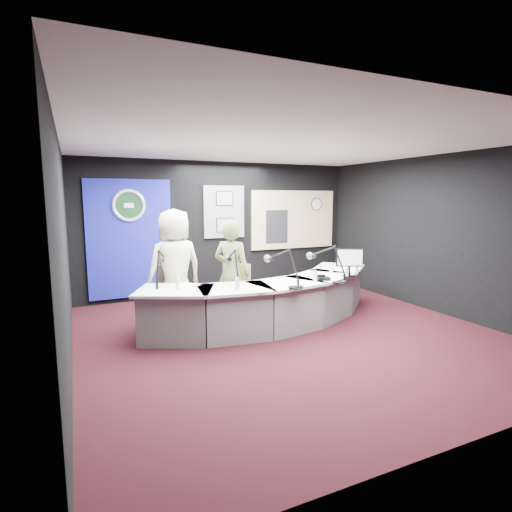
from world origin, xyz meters
name	(u,v)px	position (x,y,z in m)	size (l,w,h in m)	color
ground	(290,334)	(0.00, 0.00, 0.00)	(6.00, 6.00, 0.00)	black
ceiling	(292,144)	(0.00, 0.00, 2.80)	(6.00, 6.00, 0.02)	silver
wall_back	(222,228)	(0.00, 3.00, 1.40)	(6.00, 0.02, 2.80)	black
wall_front	(480,279)	(0.00, -3.00, 1.40)	(6.00, 0.02, 2.80)	black
wall_left	(65,254)	(-3.00, 0.00, 1.40)	(0.02, 6.00, 2.80)	black
wall_right	(438,234)	(3.00, 0.00, 1.40)	(0.02, 6.00, 2.80)	black
broadcast_desk	(271,302)	(-0.05, 0.55, 0.38)	(4.50, 1.90, 0.75)	silver
backdrop_panel	(130,239)	(-1.90, 2.97, 1.25)	(1.60, 0.05, 2.30)	navy
agency_seal	(129,205)	(-1.90, 2.93, 1.90)	(0.63, 0.63, 0.07)	silver
seal_center	(129,205)	(-1.90, 2.94, 1.90)	(0.48, 0.48, 0.01)	black
pinboard	(224,212)	(0.05, 2.97, 1.75)	(0.90, 0.04, 1.10)	slate
framed_photo_upper	(225,199)	(0.05, 2.94, 2.03)	(0.34, 0.02, 0.27)	gray
framed_photo_lower	(225,225)	(0.05, 2.94, 1.47)	(0.34, 0.02, 0.27)	gray
booth_window_frame	(293,220)	(1.75, 2.97, 1.55)	(2.12, 0.06, 1.32)	tan
booth_glow	(294,220)	(1.75, 2.96, 1.55)	(2.00, 0.02, 1.20)	beige
equipment_rack	(277,227)	(1.30, 2.94, 1.40)	(0.55, 0.02, 0.75)	black
wall_clock	(316,204)	(2.35, 2.94, 1.90)	(0.28, 0.28, 0.01)	white
armchair_left	(176,295)	(-1.45, 1.17, 0.49)	(0.55, 0.55, 0.98)	#B07C50
armchair_right	(232,297)	(-0.61, 0.85, 0.44)	(0.50, 0.50, 0.89)	#B07C50
draped_jacket	(172,284)	(-1.45, 1.42, 0.62)	(0.50, 0.10, 0.70)	#6D675C
person_man	(175,268)	(-1.45, 1.17, 0.94)	(0.92, 0.60, 1.87)	beige
person_woman	(232,273)	(-0.61, 0.85, 0.85)	(0.62, 0.41, 1.69)	#556736
computer_monitor	(349,257)	(1.21, 0.19, 1.07)	(0.40, 0.02, 0.27)	black
desk_phone	(324,279)	(0.67, 0.13, 0.78)	(0.19, 0.15, 0.05)	black
headphones_near	(340,282)	(0.76, -0.17, 0.77)	(0.20, 0.20, 0.03)	black
headphones_far	(296,287)	(-0.03, -0.20, 0.77)	(0.23, 0.23, 0.04)	black
paper_stack	(187,285)	(-1.40, 0.68, 0.75)	(0.23, 0.33, 0.00)	white
notepad	(260,290)	(-0.54, -0.06, 0.75)	(0.23, 0.33, 0.00)	white
boom_mic_a	(161,265)	(-1.73, 0.87, 1.05)	(0.37, 0.69, 0.60)	black
boom_mic_b	(233,264)	(-0.72, 0.50, 1.05)	(0.20, 0.73, 0.60)	black
boom_mic_c	(282,263)	(-0.01, 0.24, 1.05)	(0.34, 0.70, 0.60)	black
boom_mic_d	(327,260)	(0.81, 0.25, 1.05)	(0.43, 0.66, 0.60)	black
water_bottles	(280,276)	(-0.01, 0.32, 0.84)	(3.21, 0.57, 0.18)	silver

